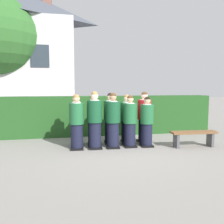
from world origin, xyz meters
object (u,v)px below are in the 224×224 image
student_rear_row_3 (127,120)px  student_in_red_blazer (144,118)px  student_front_row_1 (95,121)px  wooden_bench (194,136)px  student_front_row_3 (130,122)px  student_front_row_2 (113,122)px  student_rear_row_1 (93,121)px  student_front_row_4 (147,123)px  student_front_row_0 (77,123)px  student_rear_row_0 (76,121)px  student_rear_row_2 (110,119)px

student_rear_row_3 → student_in_red_blazer: student_in_red_blazer is taller
student_front_row_1 → wooden_bench: student_front_row_1 is taller
student_front_row_3 → wooden_bench: student_front_row_3 is taller
student_rear_row_3 → student_in_red_blazer: (0.58, -0.04, 0.05)m
student_front_row_2 → student_rear_row_1: size_ratio=1.05×
student_front_row_3 → student_in_red_blazer: (0.62, 0.48, 0.05)m
student_front_row_4 → wooden_bench: size_ratio=1.08×
student_front_row_4 → wooden_bench: student_front_row_4 is taller
student_front_row_2 → student_front_row_3: student_front_row_2 is taller
student_in_red_blazer → student_front_row_2: bearing=-156.9°
student_front_row_0 → student_front_row_2: size_ratio=0.97×
student_rear_row_0 → student_rear_row_1: student_rear_row_0 is taller
student_rear_row_1 → wooden_bench: student_rear_row_1 is taller
student_rear_row_3 → student_front_row_4: bearing=-50.6°
student_rear_row_3 → wooden_bench: size_ratio=1.11×
student_front_row_2 → student_front_row_4: student_front_row_2 is taller
wooden_bench → student_front_row_3: bearing=167.7°
student_front_row_3 → student_front_row_4: size_ratio=1.03×
student_front_row_1 → student_rear_row_0: 0.76m
student_rear_row_1 → student_in_red_blazer: (1.67, -0.05, 0.04)m
student_front_row_0 → student_front_row_1: size_ratio=0.95×
student_rear_row_0 → student_rear_row_3: student_rear_row_0 is taller
student_front_row_3 → student_in_red_blazer: 0.79m
student_front_row_2 → student_front_row_0: bearing=178.0°
student_front_row_0 → student_front_row_3: bearing=-1.2°
student_front_row_3 → student_rear_row_3: 0.53m
student_rear_row_0 → student_rear_row_1: 0.53m
student_rear_row_0 → student_in_red_blazer: (2.20, -0.10, 0.03)m
student_rear_row_1 → student_front_row_2: bearing=-45.6°
student_front_row_1 → student_front_row_3: size_ratio=1.08×
student_front_row_2 → student_front_row_4: (1.05, -0.06, -0.06)m
student_front_row_0 → student_front_row_4: bearing=-2.5°
student_rear_row_0 → student_in_red_blazer: student_in_red_blazer is taller
student_front_row_3 → student_rear_row_3: (0.04, 0.53, 0.00)m
student_front_row_1 → student_front_row_3: (1.07, -0.02, -0.06)m
student_in_red_blazer → wooden_bench: bearing=-35.0°
student_front_row_0 → wooden_bench: size_ratio=1.14×
student_front_row_0 → student_front_row_2: (1.08, -0.04, 0.02)m
wooden_bench → student_rear_row_0: bearing=164.1°
student_front_row_3 → student_front_row_2: bearing=-179.5°
student_rear_row_3 → student_front_row_3: bearing=-94.0°
student_front_row_1 → student_in_red_blazer: student_front_row_1 is taller
student_front_row_0 → student_rear_row_2: size_ratio=0.98×
student_rear_row_2 → student_rear_row_3: bearing=-2.1°
student_front_row_0 → student_rear_row_2: student_rear_row_2 is taller
student_rear_row_1 → student_front_row_1: bearing=-92.1°
student_front_row_1 → student_rear_row_0: (-0.51, 0.56, -0.05)m
student_rear_row_2 → student_front_row_4: bearing=-30.7°
student_front_row_0 → student_in_red_blazer: 2.27m
student_in_red_blazer → student_rear_row_3: bearing=175.7°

